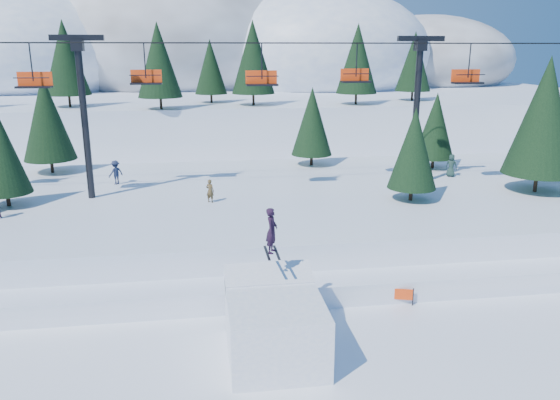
{
  "coord_description": "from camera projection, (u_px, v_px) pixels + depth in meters",
  "views": [
    {
      "loc": [
        -1.76,
        -18.03,
        11.95
      ],
      "look_at": [
        1.76,
        6.0,
        5.2
      ],
      "focal_mm": 35.0,
      "sensor_mm": 36.0,
      "label": 1
    }
  ],
  "objects": [
    {
      "name": "ground",
      "position": [
        257.0,
        376.0,
        20.63
      ],
      "size": [
        160.0,
        160.0,
        0.0
      ],
      "primitive_type": "plane",
      "color": "white",
      "rests_on": "ground"
    },
    {
      "name": "mid_shelf",
      "position": [
        229.0,
        210.0,
        37.46
      ],
      "size": [
        70.0,
        22.0,
        2.5
      ],
      "primitive_type": "cube",
      "color": "white",
      "rests_on": "ground"
    },
    {
      "name": "berm",
      "position": [
        241.0,
        278.0,
        28.11
      ],
      "size": [
        70.0,
        6.0,
        1.1
      ],
      "primitive_type": "cube",
      "color": "white",
      "rests_on": "ground"
    },
    {
      "name": "mountain_ridge",
      "position": [
        177.0,
        64.0,
        87.29
      ],
      "size": [
        119.0,
        61.06,
        26.46
      ],
      "color": "white",
      "rests_on": "ground"
    },
    {
      "name": "jump_kicker",
      "position": [
        274.0,
        323.0,
        21.77
      ],
      "size": [
        3.72,
        5.08,
        5.74
      ],
      "color": "white",
      "rests_on": "ground"
    },
    {
      "name": "chairlift",
      "position": [
        243.0,
        91.0,
        35.49
      ],
      "size": [
        46.0,
        3.21,
        10.28
      ],
      "color": "black",
      "rests_on": "mid_shelf"
    },
    {
      "name": "conifer_stand",
      "position": [
        269.0,
        124.0,
        36.92
      ],
      "size": [
        61.31,
        17.06,
        9.36
      ],
      "color": "black",
      "rests_on": "mid_shelf"
    },
    {
      "name": "distant_skiers",
      "position": [
        186.0,
        180.0,
        37.06
      ],
      "size": [
        31.72,
        8.73,
        1.73
      ],
      "color": "#1D332E",
      "rests_on": "mid_shelf"
    },
    {
      "name": "banner_near",
      "position": [
        383.0,
        293.0,
        26.34
      ],
      "size": [
        2.75,
        0.84,
        0.9
      ],
      "color": "black",
      "rests_on": "ground"
    },
    {
      "name": "banner_far",
      "position": [
        435.0,
        277.0,
        28.26
      ],
      "size": [
        2.84,
        0.4,
        0.9
      ],
      "color": "black",
      "rests_on": "ground"
    }
  ]
}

